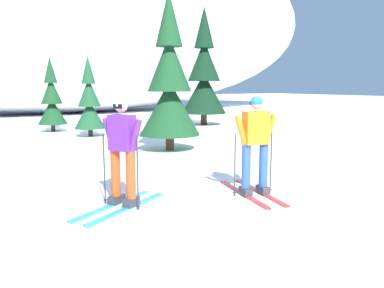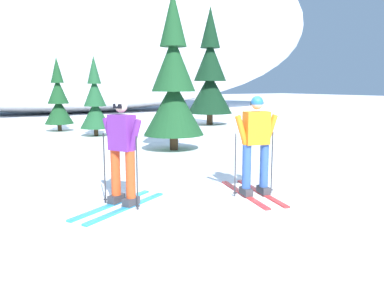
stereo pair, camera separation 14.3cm
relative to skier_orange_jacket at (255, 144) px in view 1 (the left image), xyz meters
The scene contains 8 objects.
ground_plane 1.20m from the skier_orange_jacket, 144.37° to the right, with size 120.00×120.00×0.00m, color white.
skier_orange_jacket is the anchor object (origin of this frame).
skier_purple_jacket 2.25m from the skier_orange_jacket, 162.85° to the left, with size 1.77×1.19×1.71m.
pine_tree_center 11.51m from the skier_orange_jacket, 93.45° to the left, with size 1.17×1.17×3.03m.
pine_tree_center_right 9.19m from the skier_orange_jacket, 89.25° to the left, with size 1.15×1.15×2.97m.
pine_tree_right 5.09m from the skier_orange_jacket, 77.42° to the left, with size 1.76×1.76×4.55m.
pine_tree_far_right 12.05m from the skier_orange_jacket, 59.61° to the left, with size 2.13×2.13×5.52m.
snow_ridge_background 23.02m from the skier_orange_jacket, 82.51° to the left, with size 41.07×14.04×14.27m, color white.
Camera 1 is at (-3.78, -4.41, 1.91)m, focal length 35.98 mm.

